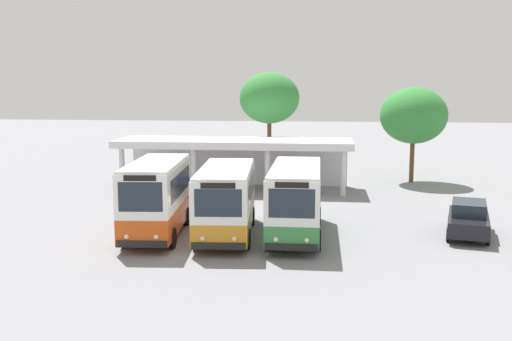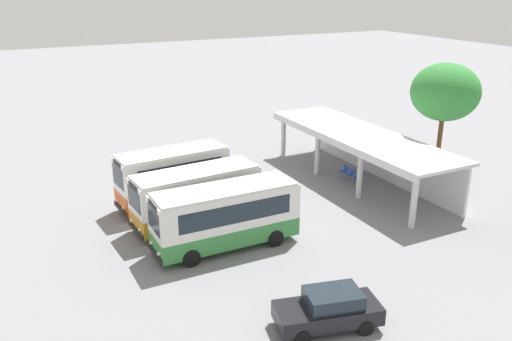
# 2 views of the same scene
# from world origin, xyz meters

# --- Properties ---
(ground_plane) EXTENTS (180.00, 180.00, 0.00)m
(ground_plane) POSITION_xyz_m (0.00, 0.00, 0.00)
(ground_plane) COLOR gray
(city_bus_nearest_orange) EXTENTS (2.77, 6.91, 3.51)m
(city_bus_nearest_orange) POSITION_xyz_m (-2.65, 1.87, 1.93)
(city_bus_nearest_orange) COLOR black
(city_bus_nearest_orange) RESTS_ON ground
(city_bus_second_in_row) EXTENTS (2.87, 7.32, 3.25)m
(city_bus_second_in_row) POSITION_xyz_m (0.57, 2.15, 1.80)
(city_bus_second_in_row) COLOR black
(city_bus_second_in_row) RESTS_ON ground
(city_bus_middle_cream) EXTENTS (2.40, 7.61, 3.31)m
(city_bus_middle_cream) POSITION_xyz_m (3.79, 2.52, 1.83)
(city_bus_middle_cream) COLOR black
(city_bus_middle_cream) RESTS_ON ground
(parked_car_flank) EXTENTS (2.67, 4.47, 1.62)m
(parked_car_flank) POSITION_xyz_m (11.84, 3.42, 0.83)
(parked_car_flank) COLOR black
(parked_car_flank) RESTS_ON ground
(terminal_canopy) EXTENTS (15.83, 4.56, 3.40)m
(terminal_canopy) POSITION_xyz_m (-0.89, 15.03, 2.56)
(terminal_canopy) COLOR silver
(terminal_canopy) RESTS_ON ground
(waiting_chair_end_by_column) EXTENTS (0.45, 0.45, 0.86)m
(waiting_chair_end_by_column) POSITION_xyz_m (-1.90, 14.09, 0.52)
(waiting_chair_end_by_column) COLOR slate
(waiting_chair_end_by_column) RESTS_ON ground
(waiting_chair_second_from_end) EXTENTS (0.45, 0.45, 0.86)m
(waiting_chair_second_from_end) POSITION_xyz_m (-1.17, 14.11, 0.52)
(waiting_chair_second_from_end) COLOR slate
(waiting_chair_second_from_end) RESTS_ON ground
(waiting_chair_middle_seat) EXTENTS (0.45, 0.45, 0.86)m
(waiting_chair_middle_seat) POSITION_xyz_m (-0.45, 14.12, 0.52)
(waiting_chair_middle_seat) COLOR slate
(waiting_chair_middle_seat) RESTS_ON ground
(roadside_tree_behind_canopy) EXTENTS (4.53, 4.53, 8.00)m
(roadside_tree_behind_canopy) POSITION_xyz_m (1.02, 19.75, 6.05)
(roadside_tree_behind_canopy) COLOR brown
(roadside_tree_behind_canopy) RESTS_ON ground
(roadside_tree_east_of_canopy) EXTENTS (4.77, 4.77, 6.89)m
(roadside_tree_east_of_canopy) POSITION_xyz_m (11.53, 18.68, 4.85)
(roadside_tree_east_of_canopy) COLOR brown
(roadside_tree_east_of_canopy) RESTS_ON ground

